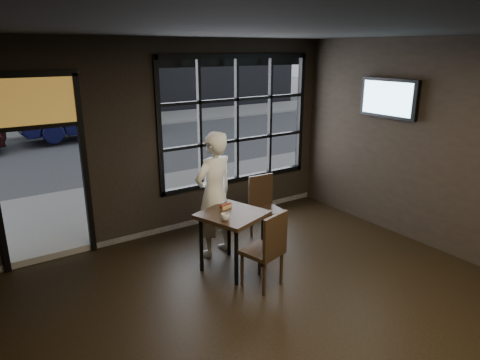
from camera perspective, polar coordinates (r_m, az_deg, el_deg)
floor at (r=5.12m, az=10.67°, el=-19.52°), size 6.00×7.00×0.02m
ceiling at (r=4.13m, az=13.25°, el=19.31°), size 6.00×7.00×0.02m
window_frame at (r=7.70m, az=-0.45°, el=7.98°), size 3.06×0.12×2.28m
stained_transom at (r=6.45m, az=-26.13°, el=9.42°), size 1.20×0.06×0.70m
street_asphalt at (r=27.18m, az=-27.68°, el=8.75°), size 60.00×41.00×0.04m
cafe_table at (r=6.07m, az=-1.02°, el=-8.14°), size 1.01×1.01×0.86m
chair_near at (r=5.64m, az=2.97°, el=-9.14°), size 0.56×0.56×1.06m
chair_window at (r=7.00m, az=3.64°, el=-3.85°), size 0.48×0.48×1.05m
man at (r=6.35m, az=-3.47°, el=-1.96°), size 0.78×0.60×1.90m
hotdog at (r=6.06m, az=-1.91°, el=-3.54°), size 0.21×0.12×0.06m
cup at (r=5.63m, az=-1.99°, el=-4.96°), size 0.17×0.17×0.10m
tv at (r=7.46m, az=19.21°, el=10.27°), size 0.12×1.08×0.63m
navy_car at (r=15.93m, az=-19.62°, el=8.28°), size 4.61×1.80×1.50m
tree_right at (r=19.26m, az=-15.56°, el=16.43°), size 2.49×2.49×4.25m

